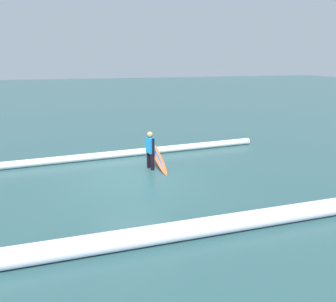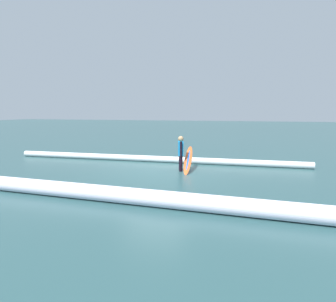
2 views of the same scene
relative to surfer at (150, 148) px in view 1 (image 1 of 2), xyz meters
The scene contains 5 objects.
ground_plane 1.37m from the surfer, 39.98° to the left, with size 124.33×124.33×0.00m, color #2A4D50.
surfer is the anchor object (origin of this frame).
surfboard 0.46m from the surfer, 162.77° to the right, with size 0.49×1.79×0.93m.
wave_crest_foreground 2.56m from the surfer, 41.74° to the right, with size 0.29×0.29×14.39m, color silver.
wave_crest_midground 4.60m from the surfer, 87.62° to the left, with size 0.44×0.44×18.98m, color white.
Camera 1 is at (1.44, 9.13, 3.85)m, focal length 30.70 mm.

